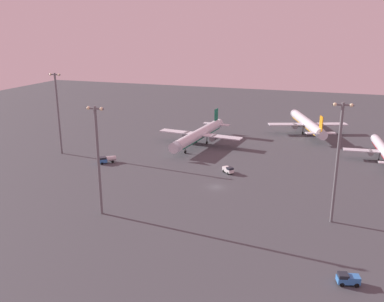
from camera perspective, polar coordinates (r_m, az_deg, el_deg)
name	(u,v)px	position (r m, az deg, el deg)	size (l,w,h in m)	color
ground_plane	(216,187)	(127.22, 3.31, -4.91)	(416.00, 416.00, 0.00)	#424449
airplane_terminal_side	(199,134)	(170.46, 1.01, 2.29)	(35.65, 45.71, 11.72)	silver
airplane_far_stand	(307,124)	(196.55, 15.44, 3.62)	(34.71, 44.07, 11.70)	silver
fuel_truck	(106,159)	(151.49, -11.60, -1.11)	(6.03, 5.84, 2.35)	#3372BF
cargo_loader	(348,279)	(87.11, 20.45, -16.01)	(4.50, 2.93, 2.25)	#3372BF
maintenance_van	(228,170)	(138.80, 4.96, -2.56)	(4.40, 4.22, 2.25)	white
apron_light_west	(98,155)	(106.63, -12.69, -0.50)	(4.80, 0.90, 28.24)	slate
apron_light_east	(338,157)	(105.03, 19.23, -0.78)	(4.80, 0.90, 30.00)	slate
apron_light_central	(58,109)	(163.51, -17.80, 5.44)	(4.80, 0.90, 30.48)	slate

